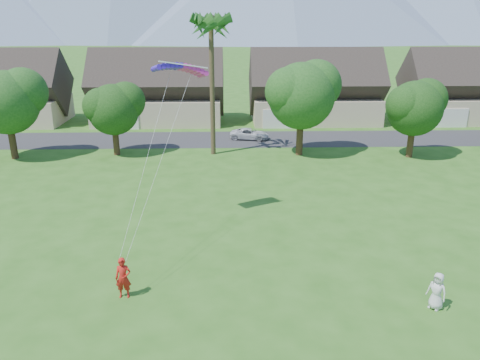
{
  "coord_description": "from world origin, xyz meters",
  "views": [
    {
      "loc": [
        -0.65,
        -13.85,
        12.1
      ],
      "look_at": [
        0.0,
        10.0,
        3.8
      ],
      "focal_mm": 35.0,
      "sensor_mm": 36.0,
      "label": 1
    }
  ],
  "objects_px": {
    "kite_flyer": "(123,278)",
    "parafoil_kite": "(180,67)",
    "parked_car": "(250,134)",
    "watcher": "(437,291)"
  },
  "relations": [
    {
      "from": "parked_car",
      "to": "parafoil_kite",
      "type": "relative_size",
      "value": 1.21
    },
    {
      "from": "kite_flyer",
      "to": "parafoil_kite",
      "type": "height_order",
      "value": "parafoil_kite"
    },
    {
      "from": "watcher",
      "to": "parked_car",
      "type": "height_order",
      "value": "watcher"
    },
    {
      "from": "kite_flyer",
      "to": "parafoil_kite",
      "type": "distance_m",
      "value": 12.28
    },
    {
      "from": "parked_car",
      "to": "watcher",
      "type": "bearing_deg",
      "value": -155.42
    },
    {
      "from": "kite_flyer",
      "to": "parafoil_kite",
      "type": "relative_size",
      "value": 0.58
    },
    {
      "from": "kite_flyer",
      "to": "parked_car",
      "type": "bearing_deg",
      "value": 75.63
    },
    {
      "from": "watcher",
      "to": "kite_flyer",
      "type": "bearing_deg",
      "value": -136.49
    },
    {
      "from": "watcher",
      "to": "parafoil_kite",
      "type": "xyz_separation_m",
      "value": [
        -11.7,
        9.88,
        8.61
      ]
    },
    {
      "from": "watcher",
      "to": "parked_car",
      "type": "xyz_separation_m",
      "value": [
        -6.73,
        30.5,
        -0.3
      ]
    }
  ]
}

